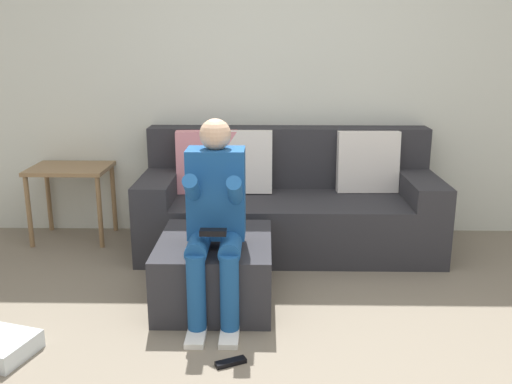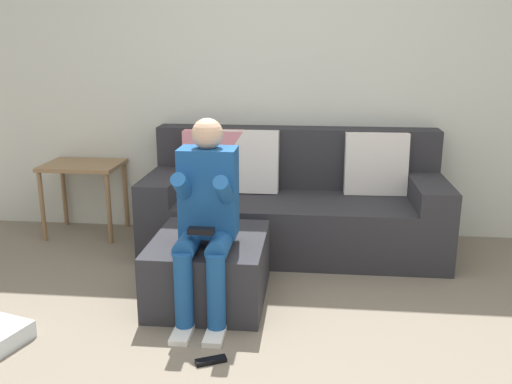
# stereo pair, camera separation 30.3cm
# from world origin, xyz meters

# --- Properties ---
(wall_back) EXTENTS (5.57, 0.10, 2.52)m
(wall_back) POSITION_xyz_m (0.00, 2.23, 1.26)
(wall_back) COLOR silver
(wall_back) RESTS_ON ground_plane
(couch_sectional) EXTENTS (2.15, 0.87, 0.88)m
(couch_sectional) POSITION_xyz_m (0.07, 1.82, 0.34)
(couch_sectional) COLOR #2D2D33
(couch_sectional) RESTS_ON ground_plane
(ottoman) EXTENTS (0.66, 0.76, 0.39)m
(ottoman) POSITION_xyz_m (-0.38, 0.87, 0.19)
(ottoman) COLOR #2D2D33
(ottoman) RESTS_ON ground_plane
(person_seated) EXTENTS (0.32, 0.58, 1.11)m
(person_seated) POSITION_xyz_m (-0.36, 0.69, 0.61)
(person_seated) COLOR #194C8C
(person_seated) RESTS_ON ground_plane
(side_table) EXTENTS (0.59, 0.45, 0.58)m
(side_table) POSITION_xyz_m (-1.59, 1.94, 0.49)
(side_table) COLOR olive
(side_table) RESTS_ON ground_plane
(remote_near_ottoman) EXTENTS (0.16, 0.11, 0.02)m
(remote_near_ottoman) POSITION_xyz_m (-0.25, 0.17, 0.01)
(remote_near_ottoman) COLOR black
(remote_near_ottoman) RESTS_ON ground_plane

